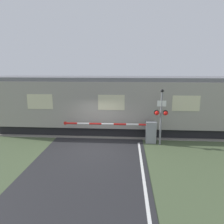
% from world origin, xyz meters
% --- Properties ---
extents(ground_plane, '(80.00, 80.00, 0.00)m').
position_xyz_m(ground_plane, '(0.00, 0.00, 0.00)').
color(ground_plane, '#475638').
extents(track_bed, '(36.00, 3.20, 0.13)m').
position_xyz_m(track_bed, '(0.00, 3.22, 0.02)').
color(track_bed, gray).
rests_on(track_bed, ground_plane).
extents(train, '(16.20, 2.83, 3.75)m').
position_xyz_m(train, '(0.76, 3.22, 1.92)').
color(train, black).
rests_on(train, ground_plane).
extents(crossing_barrier, '(5.50, 0.44, 1.26)m').
position_xyz_m(crossing_barrier, '(2.74, 1.18, 0.71)').
color(crossing_barrier, gray).
rests_on(crossing_barrier, ground_plane).
extents(signal_post, '(0.79, 0.26, 3.20)m').
position_xyz_m(signal_post, '(3.64, 0.87, 1.82)').
color(signal_post, gray).
rests_on(signal_post, ground_plane).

